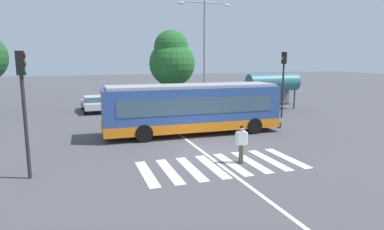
# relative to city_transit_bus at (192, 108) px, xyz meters

# --- Properties ---
(ground_plane) EXTENTS (160.00, 160.00, 0.00)m
(ground_plane) POSITION_rel_city_transit_bus_xyz_m (-0.41, -4.11, -1.59)
(ground_plane) COLOR #47474C
(city_transit_bus) EXTENTS (10.98, 2.80, 3.06)m
(city_transit_bus) POSITION_rel_city_transit_bus_xyz_m (0.00, 0.00, 0.00)
(city_transit_bus) COLOR black
(city_transit_bus) RESTS_ON ground_plane
(pedestrian_crossing_street) EXTENTS (0.57, 0.34, 1.72)m
(pedestrian_crossing_street) POSITION_rel_city_transit_bus_xyz_m (0.16, -6.23, -0.62)
(pedestrian_crossing_street) COLOR brown
(pedestrian_crossing_street) RESTS_ON ground_plane
(parked_car_silver) EXTENTS (2.06, 4.59, 1.35)m
(parked_car_silver) POSITION_rel_city_transit_bus_xyz_m (-5.38, 11.07, -0.82)
(parked_car_silver) COLOR black
(parked_car_silver) RESTS_ON ground_plane
(parked_car_blue) EXTENTS (2.05, 4.59, 1.35)m
(parked_car_blue) POSITION_rel_city_transit_bus_xyz_m (-2.86, 11.22, -0.82)
(parked_car_blue) COLOR black
(parked_car_blue) RESTS_ON ground_plane
(parked_car_white) EXTENTS (2.04, 4.58, 1.35)m
(parked_car_white) POSITION_rel_city_transit_bus_xyz_m (-0.14, 11.43, -0.82)
(parked_car_white) COLOR black
(parked_car_white) RESTS_ON ground_plane
(parked_car_teal) EXTENTS (2.03, 4.58, 1.35)m
(parked_car_teal) POSITION_rel_city_transit_bus_xyz_m (2.60, 11.09, -0.82)
(parked_car_teal) COLOR black
(parked_car_teal) RESTS_ON ground_plane
(parked_car_red) EXTENTS (1.96, 4.54, 1.35)m
(parked_car_red) POSITION_rel_city_transit_bus_xyz_m (5.41, 11.50, -0.82)
(parked_car_red) COLOR black
(parked_car_red) RESTS_ON ground_plane
(parked_car_charcoal) EXTENTS (1.93, 4.53, 1.35)m
(parked_car_charcoal) POSITION_rel_city_transit_bus_xyz_m (7.85, 11.03, -0.82)
(parked_car_charcoal) COLOR black
(parked_car_charcoal) RESTS_ON ground_plane
(traffic_light_near_corner) EXTENTS (0.33, 0.32, 4.92)m
(traffic_light_near_corner) POSITION_rel_city_transit_bus_xyz_m (-8.56, -5.29, 1.70)
(traffic_light_near_corner) COLOR #28282B
(traffic_light_near_corner) RESTS_ON ground_plane
(traffic_light_far_corner) EXTENTS (0.33, 0.32, 5.10)m
(traffic_light_far_corner) POSITION_rel_city_transit_bus_xyz_m (8.48, 3.05, 1.81)
(traffic_light_far_corner) COLOR #28282B
(traffic_light_far_corner) RESTS_ON ground_plane
(bus_stop_shelter) EXTENTS (4.89, 1.54, 3.25)m
(bus_stop_shelter) POSITION_rel_city_transit_bus_xyz_m (10.03, 6.93, 0.83)
(bus_stop_shelter) COLOR #28282B
(bus_stop_shelter) RESTS_ON ground_plane
(twin_arm_street_lamp) EXTENTS (4.78, 0.32, 9.46)m
(twin_arm_street_lamp) POSITION_rel_city_transit_bus_xyz_m (4.08, 8.61, 4.22)
(twin_arm_street_lamp) COLOR #939399
(twin_arm_street_lamp) RESTS_ON ground_plane
(background_tree_right) EXTENTS (5.04, 5.04, 7.69)m
(background_tree_right) POSITION_rel_city_transit_bus_xyz_m (3.36, 16.77, 2.96)
(background_tree_right) COLOR brown
(background_tree_right) RESTS_ON ground_plane
(crosswalk_painted_stripes) EXTENTS (7.14, 3.28, 0.01)m
(crosswalk_painted_stripes) POSITION_rel_city_transit_bus_xyz_m (-0.78, -6.25, -1.58)
(crosswalk_painted_stripes) COLOR silver
(crosswalk_painted_stripes) RESTS_ON ground_plane
(lane_center_line) EXTENTS (0.16, 24.00, 0.01)m
(lane_center_line) POSITION_rel_city_transit_bus_xyz_m (-0.83, -2.11, -1.58)
(lane_center_line) COLOR silver
(lane_center_line) RESTS_ON ground_plane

